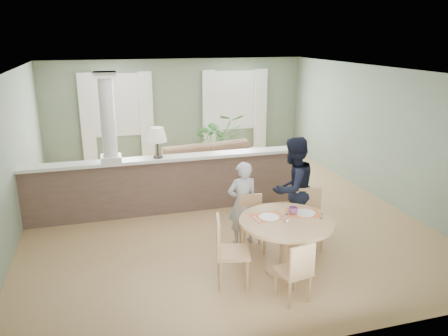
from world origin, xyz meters
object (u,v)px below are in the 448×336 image
object	(u,v)px
houseplant	(219,140)
man_person	(293,189)
dining_table	(286,230)
sofa	(213,164)
chair_far_man	(309,216)
chair_near	(297,270)
chair_side	(227,248)
chair_far_boy	(251,220)
child_person	(243,203)

from	to	relation	value
houseplant	man_person	world-z (taller)	man_person
houseplant	dining_table	bearing A→B (deg)	-94.82
dining_table	man_person	world-z (taller)	man_person
dining_table	sofa	bearing A→B (deg)	89.49
houseplant	chair_far_man	world-z (taller)	houseplant
chair_far_man	chair_near	size ratio (longest dim) A/B	1.12
chair_side	chair_far_boy	bearing A→B (deg)	-22.59
child_person	man_person	size ratio (longest dim) A/B	0.80
sofa	houseplant	xyz separation A→B (m)	(0.41, 1.00, 0.31)
chair_far_boy	man_person	world-z (taller)	man_person
child_person	chair_near	bearing A→B (deg)	92.80
sofa	chair_far_boy	bearing A→B (deg)	-102.27
chair_near	chair_side	world-z (taller)	chair_side
chair_far_man	man_person	distance (m)	0.52
chair_near	man_person	world-z (taller)	man_person
chair_side	child_person	bearing A→B (deg)	-14.18
chair_far_boy	chair_near	xyz separation A→B (m)	(0.04, -1.60, -0.01)
chair_near	dining_table	bearing A→B (deg)	-114.56
houseplant	chair_near	bearing A→B (deg)	-95.95
sofa	houseplant	size ratio (longest dim) A/B	1.94
chair_far_man	chair_near	distance (m)	1.65
chair_far_man	houseplant	bearing A→B (deg)	109.00
dining_table	chair_side	world-z (taller)	chair_side
dining_table	chair_far_man	distance (m)	0.95
chair_far_man	child_person	bearing A→B (deg)	174.08
chair_far_boy	child_person	world-z (taller)	child_person
chair_far_boy	child_person	size ratio (longest dim) A/B	0.63
dining_table	chair_far_man	world-z (taller)	chair_far_man
child_person	chair_far_boy	bearing A→B (deg)	111.10
chair_far_boy	dining_table	bearing A→B (deg)	-68.45
sofa	chair_near	size ratio (longest dim) A/B	3.29
houseplant	chair_far_boy	size ratio (longest dim) A/B	1.65
child_person	dining_table	bearing A→B (deg)	105.30
chair_far_man	chair_side	world-z (taller)	chair_side
houseplant	chair_near	xyz separation A→B (m)	(-0.63, -6.03, -0.25)
houseplant	chair_near	size ratio (longest dim) A/B	1.70
chair_near	houseplant	bearing A→B (deg)	-106.91
chair_far_man	chair_near	xyz separation A→B (m)	(-0.87, -1.40, -0.06)
chair_near	chair_far_boy	bearing A→B (deg)	-99.51
chair_far_man	child_person	distance (m)	1.08
man_person	chair_near	bearing A→B (deg)	43.61
chair_far_boy	chair_near	distance (m)	1.60
chair_far_man	sofa	bearing A→B (deg)	116.15
dining_table	houseplant	bearing A→B (deg)	85.18
child_person	man_person	bearing A→B (deg)	176.52
chair_far_boy	chair_near	world-z (taller)	chair_far_boy
dining_table	chair_far_boy	bearing A→B (deg)	104.98
chair_far_boy	child_person	distance (m)	0.31
houseplant	chair_far_boy	bearing A→B (deg)	-98.58
houseplant	dining_table	size ratio (longest dim) A/B	1.08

